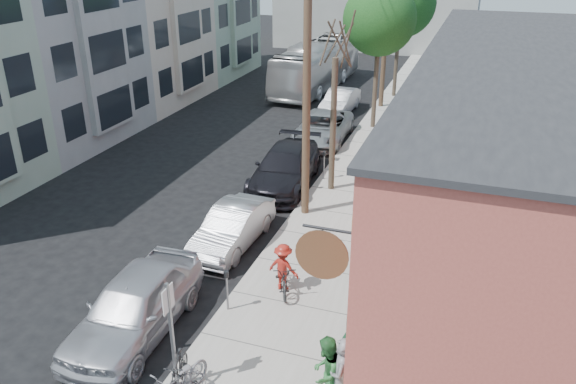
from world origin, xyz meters
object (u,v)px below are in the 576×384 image
(parking_meter_near, at_px, (227,284))
(patio_chair_a, at_px, (353,338))
(cyclist, at_px, (283,267))
(car_4, at_px, (340,101))
(car_0, at_px, (135,306))
(sign_post, at_px, (171,326))
(parked_bike_a, at_px, (178,373))
(tree_bare, at_px, (333,126))
(tree_leafy_mid, at_px, (380,19))
(car_2, at_px, (285,168))
(car_1, at_px, (233,227))
(patron_grey, at_px, (341,378))
(patron_green, at_px, (326,373))
(tree_leafy_far, at_px, (401,3))
(bus, at_px, (317,65))
(parked_bike_b, at_px, (179,384))
(utility_pole_near, at_px, (305,73))
(car_3, at_px, (323,128))
(parking_meter_far, at_px, (324,161))

(parking_meter_near, bearing_deg, patio_chair_a, -9.03)
(cyclist, height_order, car_4, cyclist)
(cyclist, height_order, car_0, car_0)
(sign_post, distance_m, parking_meter_near, 3.15)
(parking_meter_near, xyz_separation_m, parked_bike_a, (0.21, -3.11, -0.38))
(car_4, bearing_deg, tree_bare, -75.38)
(sign_post, xyz_separation_m, car_4, (-2.03, 23.07, -1.14))
(tree_leafy_mid, bearing_deg, car_2, -102.94)
(car_4, bearing_deg, car_1, -86.28)
(tree_leafy_mid, distance_m, patron_grey, 21.02)
(patron_green, bearing_deg, tree_leafy_far, -165.72)
(patron_grey, xyz_separation_m, car_4, (-5.80, 22.64, -0.45))
(parked_bike_a, distance_m, bus, 28.92)
(parking_meter_near, distance_m, parked_bike_b, 3.47)
(parking_meter_near, distance_m, tree_bare, 9.13)
(tree_leafy_far, height_order, parked_bike_a, tree_leafy_far)
(parking_meter_near, distance_m, utility_pole_near, 7.85)
(car_3, bearing_deg, tree_leafy_mid, 51.21)
(tree_bare, height_order, car_2, tree_bare)
(patron_green, relative_size, parked_bike_a, 1.18)
(parking_meter_far, relative_size, bus, 0.11)
(car_1, xyz_separation_m, car_4, (-0.48, 16.48, 0.01))
(car_3, bearing_deg, parking_meter_far, -76.25)
(parking_meter_near, distance_m, car_3, 14.91)
(tree_leafy_mid, distance_m, bus, 10.36)
(parked_bike_a, height_order, car_1, car_1)
(patio_chair_a, height_order, parked_bike_b, parked_bike_b)
(parking_meter_near, bearing_deg, car_1, 112.15)
(utility_pole_near, distance_m, tree_bare, 3.58)
(car_2, bearing_deg, tree_bare, -3.69)
(utility_pole_near, relative_size, parked_bike_a, 6.57)
(tree_leafy_mid, distance_m, car_2, 10.24)
(car_0, bearing_deg, tree_leafy_mid, 80.42)
(car_0, relative_size, bus, 0.44)
(utility_pole_near, distance_m, parked_bike_b, 11.00)
(tree_leafy_far, bearing_deg, parking_meter_far, -92.13)
(parking_meter_near, xyz_separation_m, car_4, (-1.93, 20.04, -0.29))
(sign_post, height_order, parked_bike_a, sign_post)
(parking_meter_near, distance_m, car_1, 3.86)
(patron_green, xyz_separation_m, car_0, (-5.45, 0.96, -0.20))
(utility_pole_near, height_order, car_4, utility_pole_near)
(patio_chair_a, xyz_separation_m, car_1, (-5.13, 4.15, 0.10))
(parking_meter_far, relative_size, parked_bike_b, 0.66)
(sign_post, height_order, tree_bare, tree_bare)
(tree_leafy_far, height_order, patron_grey, tree_leafy_far)
(parking_meter_far, height_order, utility_pole_near, utility_pole_near)
(car_3, height_order, bus, bus)
(parked_bike_b, bearing_deg, tree_leafy_far, 102.42)
(parking_meter_near, height_order, tree_leafy_far, tree_leafy_far)
(utility_pole_near, xyz_separation_m, tree_bare, (0.41, 2.45, -2.58))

